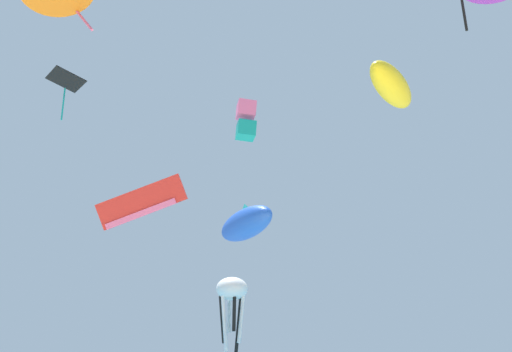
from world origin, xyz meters
TOP-DOWN VIEW (x-y plane):
  - kite_inflatable_blue at (0.22, 19.63)m, footprint 4.45×7.11m
  - kite_diamond_black at (-12.99, 22.72)m, footprint 3.29×3.30m
  - kite_box_pink at (-0.45, 13.24)m, footprint 1.17×1.11m
  - kite_parafoil_red at (-6.50, 17.94)m, footprint 5.76×1.88m
  - kite_octopus_white at (0.01, 27.66)m, footprint 2.82×2.82m
  - kite_inflatable_yellow at (6.91, 9.10)m, footprint 4.41×5.18m

SIDE VIEW (x-z plane):
  - kite_octopus_white at x=0.01m, z-range 4.93..10.68m
  - kite_inflatable_blue at x=0.22m, z-range 9.93..12.63m
  - kite_parafoil_red at x=-6.50m, z-range 10.26..13.77m
  - kite_box_pink at x=-0.45m, z-range 14.72..17.01m
  - kite_inflatable_yellow at x=6.91m, z-range 15.51..17.41m
  - kite_diamond_black at x=-12.99m, z-range 20.72..24.29m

